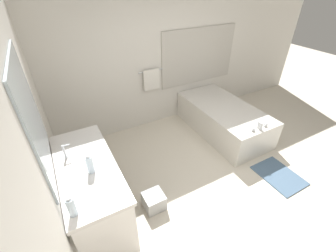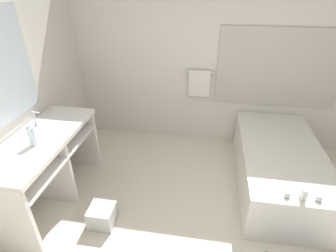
% 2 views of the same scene
% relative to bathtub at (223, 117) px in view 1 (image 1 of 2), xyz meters
% --- Properties ---
extents(ground_plane, '(16.00, 16.00, 0.00)m').
position_rel_bathtub_xyz_m(ground_plane, '(-0.79, -1.24, -0.31)').
color(ground_plane, beige).
rests_on(ground_plane, ground).
extents(wall_back_with_blinds, '(7.40, 0.13, 2.70)m').
position_rel_bathtub_xyz_m(wall_back_with_blinds, '(-0.77, 0.99, 1.04)').
color(wall_back_with_blinds, silver).
rests_on(wall_back_with_blinds, ground_plane).
extents(wall_left_with_mirror, '(0.08, 7.40, 2.70)m').
position_rel_bathtub_xyz_m(wall_left_with_mirror, '(-3.02, -1.23, 1.05)').
color(wall_left_with_mirror, silver).
rests_on(wall_left_with_mirror, ground_plane).
extents(vanity_counter, '(0.62, 1.47, 0.90)m').
position_rel_bathtub_xyz_m(vanity_counter, '(-2.67, -0.71, 0.35)').
color(vanity_counter, white).
rests_on(vanity_counter, ground_plane).
extents(sink_faucet, '(0.09, 0.04, 0.18)m').
position_rel_bathtub_xyz_m(sink_faucet, '(-2.84, -0.51, 0.68)').
color(sink_faucet, silver).
rests_on(sink_faucet, vanity_counter).
extents(bathtub, '(0.96, 1.90, 0.68)m').
position_rel_bathtub_xyz_m(bathtub, '(0.00, 0.00, 0.00)').
color(bathtub, silver).
rests_on(bathtub, ground_plane).
extents(water_bottle_1, '(0.07, 0.07, 0.22)m').
position_rel_bathtub_xyz_m(water_bottle_1, '(-2.89, -1.32, 0.70)').
color(water_bottle_1, silver).
rests_on(water_bottle_1, vanity_counter).
extents(water_bottle_2, '(0.07, 0.07, 0.23)m').
position_rel_bathtub_xyz_m(water_bottle_2, '(-2.64, -0.87, 0.70)').
color(water_bottle_2, silver).
rests_on(water_bottle_2, vanity_counter).
extents(waste_bin, '(0.27, 0.27, 0.23)m').
position_rel_bathtub_xyz_m(waste_bin, '(-1.98, -0.98, -0.19)').
color(waste_bin, '#B2B2B2').
rests_on(waste_bin, ground_plane).
extents(bath_mat, '(0.53, 0.71, 0.02)m').
position_rel_bathtub_xyz_m(bath_mat, '(-0.01, -1.42, -0.30)').
color(bath_mat, slate).
rests_on(bath_mat, ground_plane).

